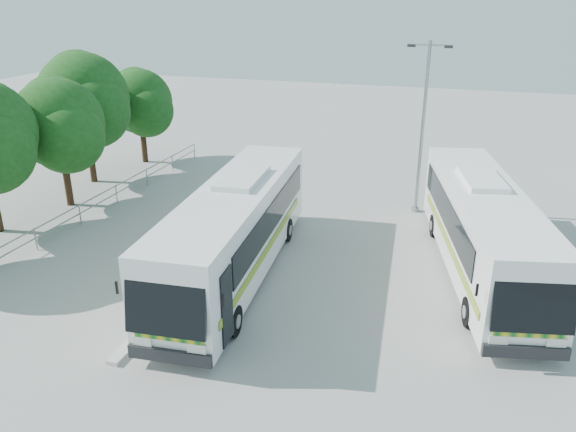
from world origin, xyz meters
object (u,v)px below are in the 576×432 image
(coach_main, at_px, (235,229))
(lamppost, at_px, (423,122))
(tree_far_e, at_px, (141,102))
(tree_far_d, at_px, (85,98))
(tree_far_c, at_px, (60,124))
(coach_adjacent, at_px, (483,228))

(coach_main, bearing_deg, lamppost, 51.91)
(tree_far_e, bearing_deg, lamppost, -12.03)
(tree_far_d, relative_size, coach_main, 0.57)
(tree_far_d, height_order, tree_far_e, tree_far_d)
(tree_far_c, xyz_separation_m, coach_adjacent, (20.05, -1.57, -2.38))
(tree_far_c, height_order, tree_far_e, tree_far_c)
(tree_far_c, bearing_deg, lamppost, 14.62)
(coach_main, bearing_deg, tree_far_e, 127.56)
(tree_far_d, bearing_deg, coach_main, -33.93)
(coach_adjacent, relative_size, lamppost, 1.53)
(tree_far_e, xyz_separation_m, lamppost, (17.58, -3.75, 0.67))
(tree_far_c, bearing_deg, coach_adjacent, -4.48)
(tree_far_d, distance_m, coach_adjacent, 22.08)
(tree_far_d, bearing_deg, coach_adjacent, -13.94)
(tree_far_c, distance_m, coach_adjacent, 20.26)
(coach_adjacent, bearing_deg, coach_main, -173.94)
(tree_far_e, distance_m, lamppost, 17.99)
(tree_far_c, height_order, coach_main, tree_far_c)
(tree_far_c, height_order, coach_adjacent, tree_far_c)
(tree_far_c, height_order, tree_far_d, tree_far_d)
(coach_main, distance_m, coach_adjacent, 9.42)
(tree_far_c, relative_size, coach_main, 0.50)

